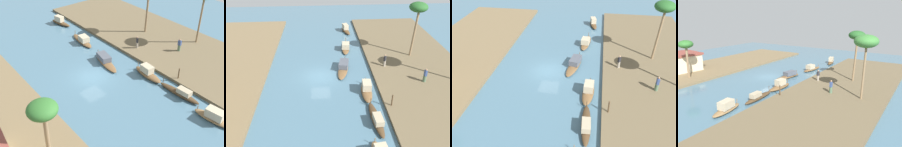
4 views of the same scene
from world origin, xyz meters
TOP-DOWN VIEW (x-y plane):
  - river_water at (0.00, 0.00)m, footprint 68.33×68.33m
  - riverbank_left at (0.00, -12.89)m, footprint 42.55×12.52m
  - sampan_downstream_large at (15.46, -4.80)m, footprint 4.12×1.70m
  - sampan_foreground at (-8.79, -5.29)m, footprint 5.09×1.11m
  - sampan_near_left_bank at (-3.98, -5.19)m, footprint 4.25×1.47m
  - sampan_midstream at (7.91, -4.05)m, footprint 5.08×1.70m
  - sampan_open_hull at (1.49, -3.09)m, footprint 5.30×2.21m
  - person_on_near_bank at (1.44, -8.52)m, footprint 0.45×0.42m
  - person_by_mooring at (-2.64, -12.32)m, footprint 0.45×0.40m
  - mooring_post at (-6.84, -7.25)m, footprint 0.14×0.14m
  - palm_tree_left_far at (4.42, -13.12)m, footprint 2.41×2.41m

SIDE VIEW (x-z plane):
  - river_water at x=0.00m, z-range 0.00..0.00m
  - riverbank_left at x=0.00m, z-range 0.00..0.37m
  - sampan_foreground at x=-8.79m, z-range -0.17..0.91m
  - sampan_open_hull at x=1.49m, z-range -0.12..0.93m
  - sampan_midstream at x=7.91m, z-range -0.18..0.99m
  - sampan_near_left_bank at x=-3.98m, z-range -0.21..1.16m
  - sampan_downstream_large at x=15.46m, z-range -0.19..1.18m
  - mooring_post at x=-6.84m, z-range 0.37..1.67m
  - person_by_mooring at x=-2.64m, z-range 0.25..1.96m
  - person_on_near_bank at x=1.44m, z-range 0.31..1.99m
  - palm_tree_left_far at x=4.42m, z-range 3.25..10.83m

